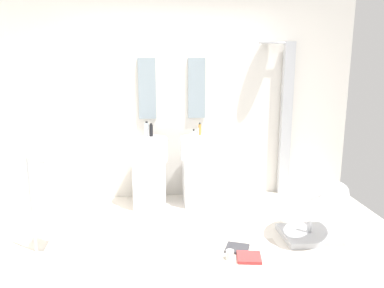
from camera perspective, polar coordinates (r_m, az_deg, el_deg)
The scene contains 17 objects.
ground_plane at distance 3.95m, azimuth -1.37°, elevation -15.72°, with size 4.80×3.60×0.04m, color silver.
rear_partition at distance 5.15m, azimuth -2.98°, elevation 6.45°, with size 4.80×0.10×2.60m, color silver.
pedestal_sink_left at distance 4.93m, azimuth -6.34°, elevation -3.72°, with size 0.48×0.48×0.97m.
pedestal_sink_right at distance 4.97m, azimuth 1.07°, elevation -3.52°, with size 0.48×0.48×0.97m.
vanity_mirror_left at distance 5.06m, azimuth -6.61°, elevation 8.05°, with size 0.22×0.03×0.77m, color #8C9EA8.
vanity_mirror_right at distance 5.09m, azimuth 0.67°, elevation 8.16°, with size 0.22×0.03×0.77m, color #8C9EA8.
shower_column at distance 5.36m, azimuth 13.49°, elevation 3.98°, with size 0.49×0.24×2.05m.
lounge_chair at distance 4.25m, azimuth 16.99°, elevation -8.71°, with size 1.07×1.07×0.65m.
towel_rack at distance 3.95m, azimuth -20.48°, elevation -6.29°, with size 0.37×0.22×0.95m.
area_rug at distance 3.85m, azimuth 4.29°, elevation -16.15°, with size 1.20×0.63×0.01m, color beige.
magazine_charcoal at distance 3.97m, azimuth 6.64°, elevation -14.95°, with size 0.22×0.21×0.02m, color #38383D.
magazine_red at distance 3.82m, azimuth 8.35°, elevation -16.14°, with size 0.22×0.21×0.03m, color #B73838.
coffee_mug at distance 3.78m, azimuth 5.57°, elevation -15.85°, with size 0.07×0.07×0.09m, color white.
soap_bottle_clear at distance 4.99m, azimuth -6.66°, elevation 2.18°, with size 0.06×0.06×0.18m.
soap_bottle_white at distance 4.72m, azimuth 0.25°, elevation 1.34°, with size 0.04×0.04×0.13m.
soap_bottle_black at distance 4.95m, azimuth -6.00°, elevation 2.01°, with size 0.04×0.04×0.17m.
soap_bottle_amber at distance 5.00m, azimuth 1.14°, elevation 2.15°, with size 0.04×0.04×0.16m.
Camera 1 is at (-0.28, -3.46, 1.86)m, focal length 36.39 mm.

